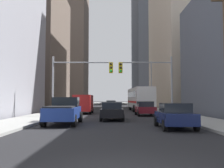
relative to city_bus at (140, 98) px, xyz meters
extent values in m
cube|color=#9E9E99|center=(-11.23, 17.34, -1.85)|extent=(3.45, 160.00, 0.15)
cube|color=#9E9E99|center=(2.76, 17.34, -1.85)|extent=(3.45, 160.00, 0.15)
cube|color=silver|center=(0.00, -0.01, 0.02)|extent=(2.88, 11.58, 2.90)
cube|color=black|center=(-1.26, -0.01, 0.54)|extent=(0.37, 10.57, 0.80)
cube|color=red|center=(-1.26, -0.01, -0.56)|extent=(0.37, 10.57, 0.28)
cylinder|color=black|center=(-1.17, 4.02, -1.43)|extent=(0.32, 1.00, 1.00)
cylinder|color=black|center=(1.18, 4.02, -1.43)|extent=(0.32, 1.00, 1.00)
cylinder|color=black|center=(-1.17, -3.23, -1.43)|extent=(0.32, 1.00, 1.00)
cylinder|color=black|center=(1.18, -3.23, -1.43)|extent=(0.32, 1.00, 1.00)
cube|color=navy|center=(-7.71, -20.39, -1.13)|extent=(2.20, 5.47, 0.80)
cube|color=black|center=(-7.71, -19.42, -0.38)|extent=(1.86, 1.86, 0.70)
cube|color=black|center=(-7.71, -21.74, -0.68)|extent=(1.85, 2.44, 0.10)
cylinder|color=black|center=(-8.67, -18.66, -1.53)|extent=(0.28, 0.80, 0.80)
cylinder|color=black|center=(-6.75, -18.66, -1.53)|extent=(0.28, 0.80, 0.80)
cylinder|color=black|center=(-8.67, -22.12, -1.53)|extent=(0.28, 0.80, 0.80)
cylinder|color=black|center=(-6.75, -22.12, -1.53)|extent=(0.28, 0.80, 0.80)
cube|color=maroon|center=(-7.71, -7.15, -0.62)|extent=(2.01, 5.20, 1.90)
cube|color=black|center=(-7.71, -4.54, -0.20)|extent=(1.76, 0.02, 0.60)
cylinder|color=black|center=(-8.67, -5.49, -1.57)|extent=(0.24, 0.72, 0.72)
cylinder|color=black|center=(-6.75, -5.49, -1.57)|extent=(0.24, 0.72, 0.72)
cylinder|color=black|center=(-8.67, -8.81, -1.57)|extent=(0.24, 0.72, 0.72)
cylinder|color=black|center=(-6.75, -8.81, -1.57)|extent=(0.24, 0.72, 0.72)
cube|color=#141E4C|center=(-0.59, -23.01, -1.28)|extent=(1.94, 4.26, 0.65)
cube|color=black|center=(-0.59, -23.16, -0.68)|extent=(1.65, 1.95, 0.55)
cylinder|color=black|center=(-1.45, -21.67, -1.61)|extent=(0.22, 0.64, 0.64)
cylinder|color=black|center=(0.28, -21.67, -1.61)|extent=(0.22, 0.64, 0.64)
cylinder|color=black|center=(-1.45, -24.36, -1.61)|extent=(0.22, 0.64, 0.64)
cylinder|color=black|center=(0.28, -24.36, -1.61)|extent=(0.22, 0.64, 0.64)
cube|color=black|center=(-4.31, -16.86, -1.28)|extent=(1.83, 4.21, 0.65)
cube|color=black|center=(-4.31, -17.01, -0.68)|extent=(1.60, 1.91, 0.55)
cylinder|color=black|center=(-5.17, -15.52, -1.61)|extent=(0.22, 0.64, 0.64)
cylinder|color=black|center=(-3.44, -15.52, -1.61)|extent=(0.22, 0.64, 0.64)
cylinder|color=black|center=(-5.17, -18.21, -1.61)|extent=(0.22, 0.64, 0.64)
cylinder|color=black|center=(-3.44, -18.21, -1.61)|extent=(0.22, 0.64, 0.64)
cube|color=maroon|center=(-0.72, -10.85, -1.28)|extent=(1.84, 4.22, 0.65)
cube|color=black|center=(-0.72, -11.00, -0.68)|extent=(1.60, 1.91, 0.55)
cylinder|color=black|center=(-1.58, -9.51, -1.61)|extent=(0.22, 0.64, 0.64)
cylinder|color=black|center=(0.15, -9.51, -1.61)|extent=(0.22, 0.64, 0.64)
cylinder|color=black|center=(-1.58, -12.20, -1.61)|extent=(0.22, 0.64, 0.64)
cylinder|color=black|center=(0.15, -12.20, -1.61)|extent=(0.22, 0.64, 0.64)
cube|color=white|center=(-4.34, 5.86, -1.28)|extent=(1.84, 4.22, 0.65)
cube|color=black|center=(-4.34, 5.71, -0.68)|extent=(1.60, 1.91, 0.55)
cylinder|color=black|center=(-5.20, 7.20, -1.61)|extent=(0.22, 0.64, 0.64)
cylinder|color=black|center=(-3.47, 7.20, -1.61)|extent=(0.22, 0.64, 0.64)
cylinder|color=black|center=(-5.20, 4.51, -1.61)|extent=(0.22, 0.64, 0.64)
cylinder|color=black|center=(-3.47, 4.51, -1.61)|extent=(0.22, 0.64, 0.64)
cube|color=#C6B793|center=(-4.38, 14.42, -1.28)|extent=(1.86, 4.23, 0.65)
cube|color=black|center=(-4.38, 14.27, -0.68)|extent=(1.61, 1.92, 0.55)
cylinder|color=black|center=(-5.24, 15.76, -1.61)|extent=(0.22, 0.64, 0.64)
cylinder|color=black|center=(-3.52, 15.76, -1.61)|extent=(0.22, 0.64, 0.64)
cylinder|color=black|center=(-5.24, 13.07, -1.61)|extent=(0.22, 0.64, 0.64)
cylinder|color=black|center=(-3.52, 13.07, -1.61)|extent=(0.22, 0.64, 0.64)
cylinder|color=gray|center=(-10.11, -13.23, 1.07)|extent=(0.18, 0.18, 6.00)
cylinder|color=gray|center=(-7.24, -13.23, 3.47)|extent=(5.73, 0.12, 0.12)
cube|color=gold|center=(-4.38, -13.23, 2.95)|extent=(0.38, 0.30, 1.05)
sphere|color=black|center=(-4.38, -13.40, 3.29)|extent=(0.24, 0.24, 0.24)
sphere|color=black|center=(-4.38, -13.40, 2.95)|extent=(0.24, 0.24, 0.24)
sphere|color=#19D833|center=(-4.38, -13.40, 2.61)|extent=(0.24, 0.24, 0.24)
cylinder|color=gray|center=(1.63, -13.23, 1.07)|extent=(0.18, 0.18, 6.00)
cylinder|color=gray|center=(-0.90, -13.23, 3.47)|extent=(5.07, 0.12, 0.12)
cube|color=gold|center=(-3.43, -13.23, 2.95)|extent=(0.38, 0.30, 1.05)
sphere|color=black|center=(-3.43, -13.40, 3.29)|extent=(0.24, 0.24, 0.24)
sphere|color=black|center=(-3.43, -13.40, 2.95)|extent=(0.24, 0.24, 0.24)
sphere|color=#19D833|center=(-3.43, -13.40, 2.61)|extent=(0.24, 0.24, 0.24)
cube|color=brown|center=(3.11, -21.93, 6.34)|extent=(1.80, 0.12, 0.12)
cylinder|color=gray|center=(1.73, -0.01, 1.82)|extent=(0.16, 0.16, 7.50)
cylinder|color=gray|center=(0.69, -0.01, 5.37)|extent=(2.08, 0.10, 0.10)
ellipsoid|color=#4C4C51|center=(-0.35, -0.01, 5.27)|extent=(0.56, 0.32, 0.20)
cube|color=#66564C|center=(-26.09, 12.08, 9.95)|extent=(24.03, 19.82, 23.76)
cube|color=#66564C|center=(-24.54, 56.10, 27.99)|extent=(22.17, 19.44, 59.85)
cube|color=#B7A893|center=(17.65, 11.84, 14.90)|extent=(25.47, 23.06, 33.66)
cube|color=#4C515B|center=(13.25, 60.17, 27.97)|extent=(16.65, 28.59, 59.79)
camera|label=1|loc=(-4.42, -38.40, -0.18)|focal=41.02mm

